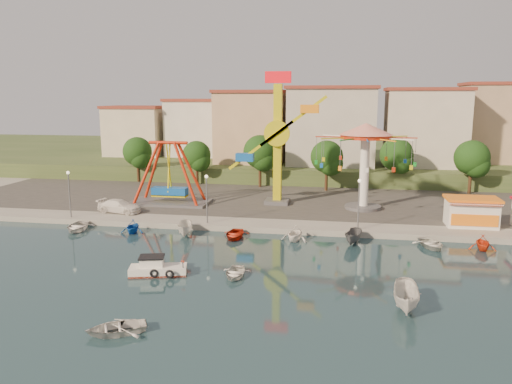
% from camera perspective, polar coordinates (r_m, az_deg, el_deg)
% --- Properties ---
extents(ground, '(200.00, 200.00, 0.00)m').
position_cam_1_polar(ground, '(40.71, 0.52, -9.34)').
color(ground, '#16303D').
rests_on(ground, ground).
extents(quay_deck, '(200.00, 100.00, 0.60)m').
position_cam_1_polar(quay_deck, '(100.84, 6.28, 2.93)').
color(quay_deck, '#9E998E').
rests_on(quay_deck, ground).
extents(asphalt_pad, '(90.00, 28.00, 0.01)m').
position_cam_1_polar(asphalt_pad, '(69.31, 4.56, -0.39)').
color(asphalt_pad, '#4C4944').
rests_on(asphalt_pad, quay_deck).
extents(hill_terrace, '(200.00, 60.00, 3.00)m').
position_cam_1_polar(hill_terrace, '(105.64, 6.47, 3.94)').
color(hill_terrace, '#384C26').
rests_on(hill_terrace, ground).
extents(pirate_ship_ride, '(10.00, 5.00, 8.00)m').
position_cam_1_polar(pirate_ship_ride, '(64.15, -9.89, 2.02)').
color(pirate_ship_ride, '#59595E').
rests_on(pirate_ship_ride, quay_deck).
extents(kamikaze_tower, '(8.20, 3.10, 16.50)m').
position_cam_1_polar(kamikaze_tower, '(62.52, 2.85, 5.64)').
color(kamikaze_tower, '#59595E').
rests_on(kamikaze_tower, quay_deck).
extents(wave_swinger, '(11.60, 11.60, 10.40)m').
position_cam_1_polar(wave_swinger, '(61.13, 12.39, 5.09)').
color(wave_swinger, '#59595E').
rests_on(wave_swinger, quay_deck).
extents(booth_left, '(5.40, 3.78, 3.08)m').
position_cam_1_polar(booth_left, '(57.11, 23.39, -2.08)').
color(booth_left, white).
rests_on(booth_left, quay_deck).
extents(lamp_post_0, '(0.14, 0.14, 5.00)m').
position_cam_1_polar(lamp_post_0, '(60.03, -20.53, -0.37)').
color(lamp_post_0, '#59595E').
rests_on(lamp_post_0, quay_deck).
extents(lamp_post_1, '(0.14, 0.14, 5.00)m').
position_cam_1_polar(lamp_post_1, '(53.78, -5.64, -0.96)').
color(lamp_post_1, '#59595E').
rests_on(lamp_post_1, quay_deck).
extents(lamp_post_2, '(0.14, 0.14, 5.00)m').
position_cam_1_polar(lamp_post_2, '(51.91, 11.65, -1.56)').
color(lamp_post_2, '#59595E').
rests_on(lamp_post_2, quay_deck).
extents(tree_0, '(4.60, 4.60, 7.19)m').
position_cam_1_polar(tree_0, '(81.78, -13.40, 4.52)').
color(tree_0, '#382314').
rests_on(tree_0, quay_deck).
extents(tree_1, '(4.35, 4.35, 6.80)m').
position_cam_1_polar(tree_1, '(77.72, -6.80, 4.22)').
color(tree_1, '#382314').
rests_on(tree_1, quay_deck).
extents(tree_2, '(5.02, 5.02, 7.85)m').
position_cam_1_polar(tree_2, '(74.96, 0.46, 4.60)').
color(tree_2, '#382314').
rests_on(tree_2, quay_deck).
extents(tree_3, '(4.68, 4.68, 7.32)m').
position_cam_1_polar(tree_3, '(72.60, 8.10, 4.01)').
color(tree_3, '#382314').
rests_on(tree_3, quay_deck).
extents(tree_4, '(4.86, 4.86, 7.60)m').
position_cam_1_polar(tree_4, '(75.92, 15.76, 4.15)').
color(tree_4, '#382314').
rests_on(tree_4, quay_deck).
extents(tree_5, '(4.83, 4.83, 7.54)m').
position_cam_1_polar(tree_5, '(75.83, 23.44, 3.63)').
color(tree_5, '#382314').
rests_on(tree_5, quay_deck).
extents(building_0, '(9.26, 9.53, 11.87)m').
position_cam_1_polar(building_0, '(92.79, -15.50, 7.28)').
color(building_0, beige).
rests_on(building_0, hill_terrace).
extents(building_1, '(12.33, 9.01, 8.63)m').
position_cam_1_polar(building_1, '(93.49, -7.31, 6.61)').
color(building_1, silver).
rests_on(building_1, hill_terrace).
extents(building_2, '(11.95, 9.28, 11.23)m').
position_cam_1_polar(building_2, '(90.98, 0.78, 7.40)').
color(building_2, tan).
rests_on(building_2, hill_terrace).
extents(building_3, '(12.59, 10.50, 9.20)m').
position_cam_1_polar(building_3, '(86.75, 9.53, 6.42)').
color(building_3, beige).
rests_on(building_3, hill_terrace).
extents(building_4, '(10.75, 9.23, 9.24)m').
position_cam_1_polar(building_4, '(91.05, 18.10, 6.25)').
color(building_4, beige).
rests_on(building_4, hill_terrace).
extents(building_5, '(12.77, 10.96, 11.21)m').
position_cam_1_polar(building_5, '(92.01, 26.56, 6.31)').
color(building_5, tan).
rests_on(building_5, hill_terrace).
extents(cabin_motorboat, '(4.81, 2.79, 1.59)m').
position_cam_1_polar(cabin_motorboat, '(41.28, -11.27, -8.64)').
color(cabin_motorboat, white).
rests_on(cabin_motorboat, ground).
extents(rowboat_a, '(2.38, 3.26, 0.66)m').
position_cam_1_polar(rowboat_a, '(40.04, -2.43, -9.20)').
color(rowboat_a, silver).
rests_on(rowboat_a, ground).
extents(rowboat_b, '(4.39, 3.96, 0.75)m').
position_cam_1_polar(rowboat_b, '(32.20, -15.70, -14.70)').
color(rowboat_b, silver).
rests_on(rowboat_b, ground).
extents(skiff, '(2.05, 4.63, 1.74)m').
position_cam_1_polar(skiff, '(35.38, 16.84, -11.51)').
color(skiff, silver).
rests_on(skiff, ground).
extents(van, '(5.53, 2.94, 1.53)m').
position_cam_1_polar(van, '(60.91, -15.33, -1.58)').
color(van, white).
rests_on(van, quay_deck).
extents(moored_boat_0, '(3.57, 4.53, 0.85)m').
position_cam_1_polar(moored_boat_0, '(56.64, -19.76, -3.73)').
color(moored_boat_0, silver).
rests_on(moored_boat_0, ground).
extents(moored_boat_1, '(2.59, 2.94, 1.46)m').
position_cam_1_polar(moored_boat_1, '(53.77, -13.92, -3.83)').
color(moored_boat_1, '#134DAA').
rests_on(moored_boat_1, ground).
extents(moored_boat_2, '(2.18, 4.00, 1.46)m').
position_cam_1_polar(moored_boat_2, '(51.76, -8.09, -4.18)').
color(moored_boat_2, silver).
rests_on(moored_boat_2, ground).
extents(moored_boat_3, '(2.76, 3.81, 0.78)m').
position_cam_1_polar(moored_boat_3, '(50.53, -2.48, -4.85)').
color(moored_boat_3, '#A9210D').
rests_on(moored_boat_3, ground).
extents(moored_boat_4, '(3.33, 3.63, 1.62)m').
position_cam_1_polar(moored_boat_4, '(49.51, 4.46, -4.70)').
color(moored_boat_4, white).
rests_on(moored_boat_4, ground).
extents(moored_boat_5, '(2.21, 3.84, 1.40)m').
position_cam_1_polar(moored_boat_5, '(49.36, 11.09, -5.06)').
color(moored_boat_5, '#545559').
rests_on(moored_boat_5, ground).
extents(moored_boat_6, '(3.67, 4.36, 0.77)m').
position_cam_1_polar(moored_boat_6, '(50.16, 19.40, -5.60)').
color(moored_boat_6, silver).
rests_on(moored_boat_6, ground).
extents(moored_boat_7, '(2.60, 2.96, 1.47)m').
position_cam_1_polar(moored_boat_7, '(51.04, 24.47, -5.28)').
color(moored_boat_7, red).
rests_on(moored_boat_7, ground).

